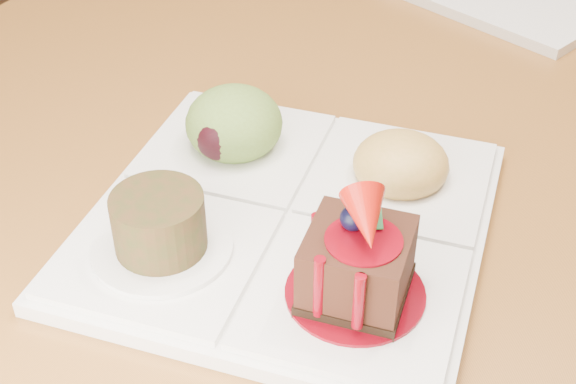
% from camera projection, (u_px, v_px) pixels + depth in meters
% --- Properties ---
extents(dining_table, '(1.00, 1.80, 0.75)m').
position_uv_depth(dining_table, '(474.00, 70.00, 0.94)').
color(dining_table, '#955826').
rests_on(dining_table, ground).
extents(sampler_plate, '(0.33, 0.33, 0.11)m').
position_uv_depth(sampler_plate, '(287.00, 201.00, 0.60)').
color(sampler_plate, white).
rests_on(sampler_plate, dining_table).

